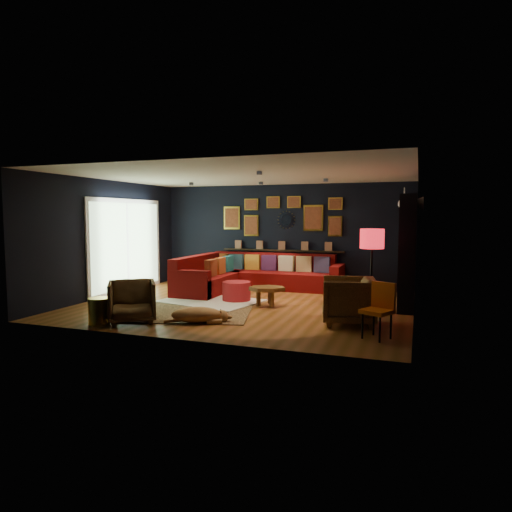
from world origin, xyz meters
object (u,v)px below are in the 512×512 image
(pouf, at_px, (237,291))
(sectional, at_px, (248,277))
(gold_stool, at_px, (99,311))
(orange_chair, at_px, (380,306))
(armchair_right, at_px, (348,298))
(floor_lamp, at_px, (372,243))
(coffee_table, at_px, (267,290))
(armchair_left, at_px, (132,299))
(dog, at_px, (197,312))

(pouf, bearing_deg, sectional, 101.90)
(sectional, bearing_deg, gold_stool, -104.46)
(pouf, distance_m, orange_chair, 3.68)
(armchair_right, distance_m, floor_lamp, 1.29)
(pouf, relative_size, floor_lamp, 0.38)
(sectional, xyz_separation_m, orange_chair, (3.40, -3.49, 0.16))
(coffee_table, bearing_deg, orange_chair, -36.15)
(sectional, distance_m, gold_stool, 4.30)
(pouf, relative_size, armchair_left, 0.77)
(pouf, relative_size, armchair_right, 0.69)
(armchair_left, height_order, orange_chair, orange_chair)
(floor_lamp, height_order, dog, floor_lamp)
(armchair_left, distance_m, floor_lamp, 4.35)
(sectional, bearing_deg, orange_chair, -45.78)
(gold_stool, distance_m, floor_lamp, 4.90)
(orange_chair, bearing_deg, armchair_right, 155.24)
(sectional, xyz_separation_m, coffee_table, (1.10, -1.81, 0.00))
(orange_chair, xyz_separation_m, floor_lamp, (-0.28, 1.63, 0.83))
(armchair_right, xyz_separation_m, gold_stool, (-3.91, -1.40, -0.21))
(gold_stool, height_order, floor_lamp, floor_lamp)
(pouf, distance_m, armchair_left, 2.55)
(sectional, relative_size, dog, 2.96)
(coffee_table, distance_m, armchair_left, 2.68)
(armchair_left, bearing_deg, sectional, 45.86)
(armchair_left, xyz_separation_m, dog, (1.06, 0.30, -0.19))
(sectional, xyz_separation_m, dog, (0.43, -3.56, -0.13))
(floor_lamp, bearing_deg, armchair_right, -107.23)
(coffee_table, distance_m, floor_lamp, 2.24)
(coffee_table, height_order, armchair_left, armchair_left)
(coffee_table, height_order, floor_lamp, floor_lamp)
(coffee_table, height_order, gold_stool, gold_stool)
(orange_chair, height_order, floor_lamp, floor_lamp)
(pouf, distance_m, floor_lamp, 3.03)
(gold_stool, relative_size, orange_chair, 0.53)
(coffee_table, height_order, dog, coffee_table)
(pouf, height_order, floor_lamp, floor_lamp)
(gold_stool, height_order, orange_chair, orange_chair)
(coffee_table, xyz_separation_m, orange_chair, (2.29, -1.68, 0.16))
(sectional, xyz_separation_m, floor_lamp, (3.11, -1.86, 0.99))
(gold_stool, relative_size, floor_lamp, 0.28)
(coffee_table, xyz_separation_m, dog, (-0.67, -1.74, -0.13))
(sectional, height_order, orange_chair, sectional)
(armchair_left, relative_size, armchair_right, 0.90)
(sectional, height_order, armchair_right, armchair_right)
(armchair_right, bearing_deg, sectional, -144.96)
(gold_stool, bearing_deg, armchair_left, 34.35)
(armchair_left, xyz_separation_m, orange_chair, (4.03, 0.37, 0.09))
(pouf, height_order, armchair_left, armchair_left)
(gold_stool, xyz_separation_m, floor_lamp, (4.19, 2.30, 1.10))
(floor_lamp, xyz_separation_m, dog, (-2.69, -1.70, -1.12))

